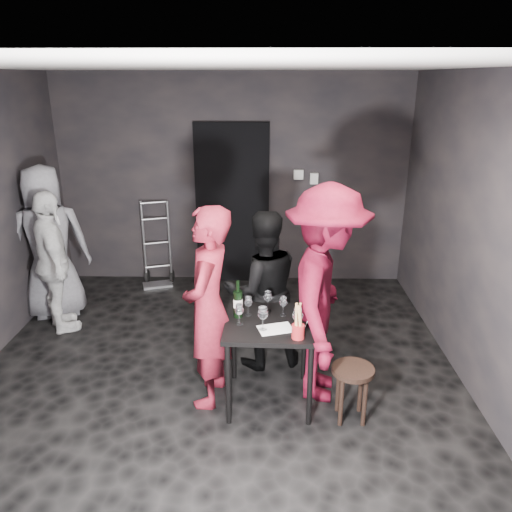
{
  "coord_description": "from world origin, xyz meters",
  "views": [
    {
      "loc": [
        0.46,
        -3.9,
        2.63
      ],
      "look_at": [
        0.36,
        0.25,
        1.13
      ],
      "focal_mm": 35.0,
      "sensor_mm": 36.0,
      "label": 1
    }
  ],
  "objects_px": {
    "hand_truck": "(158,269)",
    "bystander_cream": "(53,261)",
    "server_red": "(208,295)",
    "breadstick_cup": "(298,322)",
    "tasting_table": "(269,332)",
    "wine_bottle": "(238,303)",
    "woman_black": "(262,289)",
    "man_maroon": "(327,270)",
    "bystander_grey": "(47,230)",
    "stool": "(352,378)"
  },
  "relations": [
    {
      "from": "tasting_table",
      "to": "woman_black",
      "type": "xyz_separation_m",
      "value": [
        -0.06,
        0.6,
        0.12
      ]
    },
    {
      "from": "wine_bottle",
      "to": "stool",
      "type": "bearing_deg",
      "value": -18.83
    },
    {
      "from": "tasting_table",
      "to": "server_red",
      "type": "height_order",
      "value": "server_red"
    },
    {
      "from": "tasting_table",
      "to": "stool",
      "type": "distance_m",
      "value": 0.76
    },
    {
      "from": "wine_bottle",
      "to": "breadstick_cup",
      "type": "xyz_separation_m",
      "value": [
        0.48,
        -0.35,
        0.01
      ]
    },
    {
      "from": "server_red",
      "to": "wine_bottle",
      "type": "height_order",
      "value": "server_red"
    },
    {
      "from": "tasting_table",
      "to": "woman_black",
      "type": "relative_size",
      "value": 0.49
    },
    {
      "from": "stool",
      "to": "bystander_cream",
      "type": "height_order",
      "value": "bystander_cream"
    },
    {
      "from": "server_red",
      "to": "stool",
      "type": "bearing_deg",
      "value": 84.42
    },
    {
      "from": "stool",
      "to": "bystander_grey",
      "type": "xyz_separation_m",
      "value": [
        -3.13,
        1.82,
        0.65
      ]
    },
    {
      "from": "server_red",
      "to": "bystander_cream",
      "type": "bearing_deg",
      "value": -117.36
    },
    {
      "from": "stool",
      "to": "man_maroon",
      "type": "relative_size",
      "value": 0.2
    },
    {
      "from": "bystander_grey",
      "to": "breadstick_cup",
      "type": "height_order",
      "value": "bystander_grey"
    },
    {
      "from": "woman_black",
      "to": "wine_bottle",
      "type": "bearing_deg",
      "value": 54.41
    },
    {
      "from": "bystander_grey",
      "to": "wine_bottle",
      "type": "bearing_deg",
      "value": 126.54
    },
    {
      "from": "hand_truck",
      "to": "tasting_table",
      "type": "distance_m",
      "value": 2.96
    },
    {
      "from": "man_maroon",
      "to": "bystander_grey",
      "type": "relative_size",
      "value": 1.12
    },
    {
      "from": "man_maroon",
      "to": "bystander_cream",
      "type": "xyz_separation_m",
      "value": [
        -2.74,
        1.09,
        -0.35
      ]
    },
    {
      "from": "hand_truck",
      "to": "breadstick_cup",
      "type": "bearing_deg",
      "value": -76.56
    },
    {
      "from": "hand_truck",
      "to": "server_red",
      "type": "bearing_deg",
      "value": -86.46
    },
    {
      "from": "stool",
      "to": "bystander_cream",
      "type": "relative_size",
      "value": 0.3
    },
    {
      "from": "hand_truck",
      "to": "bystander_cream",
      "type": "height_order",
      "value": "bystander_cream"
    },
    {
      "from": "woman_black",
      "to": "man_maroon",
      "type": "distance_m",
      "value": 0.8
    },
    {
      "from": "woman_black",
      "to": "man_maroon",
      "type": "xyz_separation_m",
      "value": [
        0.52,
        -0.47,
        0.38
      ]
    },
    {
      "from": "hand_truck",
      "to": "stool",
      "type": "bearing_deg",
      "value": -70.02
    },
    {
      "from": "hand_truck",
      "to": "wine_bottle",
      "type": "height_order",
      "value": "hand_truck"
    },
    {
      "from": "hand_truck",
      "to": "woman_black",
      "type": "bearing_deg",
      "value": -71.49
    },
    {
      "from": "server_red",
      "to": "man_maroon",
      "type": "xyz_separation_m",
      "value": [
        0.96,
        0.11,
        0.18
      ]
    },
    {
      "from": "bystander_grey",
      "to": "bystander_cream",
      "type": "bearing_deg",
      "value": 97.84
    },
    {
      "from": "bystander_grey",
      "to": "breadstick_cup",
      "type": "distance_m",
      "value": 3.26
    },
    {
      "from": "tasting_table",
      "to": "breadstick_cup",
      "type": "xyz_separation_m",
      "value": [
        0.22,
        -0.27,
        0.24
      ]
    },
    {
      "from": "bystander_grey",
      "to": "stool",
      "type": "bearing_deg",
      "value": 130.68
    },
    {
      "from": "hand_truck",
      "to": "wine_bottle",
      "type": "bearing_deg",
      "value": -81.33
    },
    {
      "from": "server_red",
      "to": "bystander_grey",
      "type": "relative_size",
      "value": 0.95
    },
    {
      "from": "hand_truck",
      "to": "server_red",
      "type": "xyz_separation_m",
      "value": [
        0.98,
        -2.5,
        0.76
      ]
    },
    {
      "from": "stool",
      "to": "woman_black",
      "type": "height_order",
      "value": "woman_black"
    },
    {
      "from": "server_red",
      "to": "woman_black",
      "type": "relative_size",
      "value": 1.26
    },
    {
      "from": "server_red",
      "to": "woman_black",
      "type": "xyz_separation_m",
      "value": [
        0.44,
        0.58,
        -0.2
      ]
    },
    {
      "from": "server_red",
      "to": "wine_bottle",
      "type": "relative_size",
      "value": 6.07
    },
    {
      "from": "tasting_table",
      "to": "server_red",
      "type": "relative_size",
      "value": 0.39
    },
    {
      "from": "stool",
      "to": "server_red",
      "type": "bearing_deg",
      "value": 167.62
    },
    {
      "from": "hand_truck",
      "to": "breadstick_cup",
      "type": "height_order",
      "value": "hand_truck"
    },
    {
      "from": "hand_truck",
      "to": "server_red",
      "type": "distance_m",
      "value": 2.79
    },
    {
      "from": "breadstick_cup",
      "to": "man_maroon",
      "type": "bearing_deg",
      "value": 58.83
    },
    {
      "from": "breadstick_cup",
      "to": "tasting_table",
      "type": "bearing_deg",
      "value": 128.86
    },
    {
      "from": "bystander_cream",
      "to": "bystander_grey",
      "type": "height_order",
      "value": "bystander_grey"
    },
    {
      "from": "wine_bottle",
      "to": "bystander_cream",
      "type": "bearing_deg",
      "value": 150.38
    },
    {
      "from": "hand_truck",
      "to": "wine_bottle",
      "type": "distance_m",
      "value": 2.81
    },
    {
      "from": "wine_bottle",
      "to": "woman_black",
      "type": "bearing_deg",
      "value": 69.29
    },
    {
      "from": "tasting_table",
      "to": "woman_black",
      "type": "bearing_deg",
      "value": 96.0
    }
  ]
}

